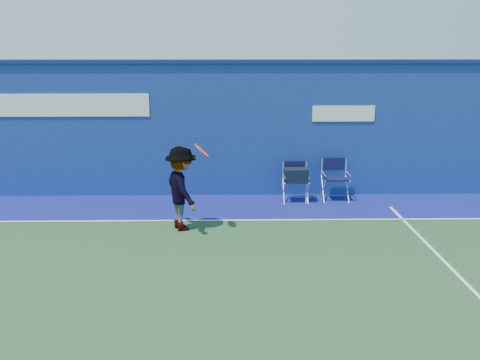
{
  "coord_description": "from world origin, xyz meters",
  "views": [
    {
      "loc": [
        1.07,
        -6.36,
        3.37
      ],
      "look_at": [
        1.23,
        2.6,
        1.0
      ],
      "focal_mm": 38.0,
      "sensor_mm": 36.0,
      "label": 1
    }
  ],
  "objects_px": {
    "tennis_player": "(182,188)",
    "directors_chair_left": "(296,186)",
    "directors_chair_right": "(335,187)",
    "water_bottle": "(307,198)"
  },
  "relations": [
    {
      "from": "directors_chair_left",
      "to": "directors_chair_right",
      "type": "bearing_deg",
      "value": 7.42
    },
    {
      "from": "water_bottle",
      "to": "directors_chair_left",
      "type": "bearing_deg",
      "value": 161.15
    },
    {
      "from": "tennis_player",
      "to": "directors_chair_left",
      "type": "bearing_deg",
      "value": 35.9
    },
    {
      "from": "directors_chair_right",
      "to": "tennis_player",
      "type": "height_order",
      "value": "tennis_player"
    },
    {
      "from": "directors_chair_left",
      "to": "tennis_player",
      "type": "distance_m",
      "value": 2.94
    },
    {
      "from": "tennis_player",
      "to": "directors_chair_right",
      "type": "bearing_deg",
      "value": 29.19
    },
    {
      "from": "directors_chair_right",
      "to": "water_bottle",
      "type": "relative_size",
      "value": 4.07
    },
    {
      "from": "directors_chair_left",
      "to": "tennis_player",
      "type": "xyz_separation_m",
      "value": [
        -2.35,
        -1.7,
        0.43
      ]
    },
    {
      "from": "directors_chair_left",
      "to": "water_bottle",
      "type": "distance_m",
      "value": 0.37
    },
    {
      "from": "directors_chair_left",
      "to": "water_bottle",
      "type": "relative_size",
      "value": 3.89
    }
  ]
}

